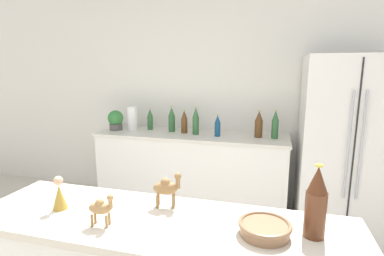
{
  "coord_description": "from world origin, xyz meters",
  "views": [
    {
      "loc": [
        0.63,
        -0.77,
        1.59
      ],
      "look_at": [
        0.04,
        1.37,
        1.16
      ],
      "focal_mm": 28.0,
      "sensor_mm": 36.0,
      "label": 1
    }
  ],
  "objects_px": {
    "back_bottle_3": "(184,122)",
    "fruit_bowl": "(265,228)",
    "back_bottle_2": "(218,126)",
    "wine_bottle": "(316,203)",
    "potted_plant": "(116,120)",
    "back_bottle_0": "(150,119)",
    "back_bottle_6": "(275,125)",
    "wise_man_figurine_crimson": "(59,195)",
    "back_bottle_4": "(259,124)",
    "refrigerator": "(345,146)",
    "paper_towel_roll": "(132,118)",
    "camel_figurine": "(167,187)",
    "back_bottle_5": "(196,121)",
    "back_bottle_1": "(172,119)",
    "camel_figurine_second": "(101,207)"
  },
  "relations": [
    {
      "from": "refrigerator",
      "to": "potted_plant",
      "type": "height_order",
      "value": "refrigerator"
    },
    {
      "from": "wine_bottle",
      "to": "camel_figurine",
      "type": "xyz_separation_m",
      "value": [
        -0.64,
        0.09,
        -0.04
      ]
    },
    {
      "from": "refrigerator",
      "to": "paper_towel_roll",
      "type": "bearing_deg",
      "value": 178.45
    },
    {
      "from": "back_bottle_0",
      "to": "camel_figurine",
      "type": "relative_size",
      "value": 1.53
    },
    {
      "from": "refrigerator",
      "to": "paper_towel_roll",
      "type": "xyz_separation_m",
      "value": [
        -2.29,
        0.06,
        0.16
      ]
    },
    {
      "from": "back_bottle_4",
      "to": "fruit_bowl",
      "type": "xyz_separation_m",
      "value": [
        0.13,
        -2.07,
        -0.04
      ]
    },
    {
      "from": "wine_bottle",
      "to": "back_bottle_1",
      "type": "bearing_deg",
      "value": 122.29
    },
    {
      "from": "back_bottle_2",
      "to": "back_bottle_4",
      "type": "xyz_separation_m",
      "value": [
        0.43,
        0.07,
        0.02
      ]
    },
    {
      "from": "back_bottle_0",
      "to": "back_bottle_5",
      "type": "distance_m",
      "value": 0.61
    },
    {
      "from": "back_bottle_3",
      "to": "camel_figurine_second",
      "type": "bearing_deg",
      "value": -82.18
    },
    {
      "from": "back_bottle_5",
      "to": "back_bottle_6",
      "type": "bearing_deg",
      "value": 1.61
    },
    {
      "from": "paper_towel_roll",
      "to": "back_bottle_6",
      "type": "bearing_deg",
      "value": -0.2
    },
    {
      "from": "back_bottle_4",
      "to": "back_bottle_0",
      "type": "bearing_deg",
      "value": 176.24
    },
    {
      "from": "potted_plant",
      "to": "back_bottle_4",
      "type": "distance_m",
      "value": 1.66
    },
    {
      "from": "back_bottle_2",
      "to": "back_bottle_3",
      "type": "relative_size",
      "value": 0.9
    },
    {
      "from": "camel_figurine_second",
      "to": "back_bottle_2",
      "type": "bearing_deg",
      "value": 87.41
    },
    {
      "from": "back_bottle_6",
      "to": "wise_man_figurine_crimson",
      "type": "xyz_separation_m",
      "value": [
        -0.96,
        -2.07,
        -0.01
      ]
    },
    {
      "from": "back_bottle_4",
      "to": "fruit_bowl",
      "type": "height_order",
      "value": "back_bottle_4"
    },
    {
      "from": "paper_towel_roll",
      "to": "back_bottle_5",
      "type": "bearing_deg",
      "value": -2.16
    },
    {
      "from": "refrigerator",
      "to": "potted_plant",
      "type": "bearing_deg",
      "value": 179.34
    },
    {
      "from": "back_bottle_5",
      "to": "fruit_bowl",
      "type": "bearing_deg",
      "value": -68.18
    },
    {
      "from": "back_bottle_0",
      "to": "fruit_bowl",
      "type": "relative_size",
      "value": 1.23
    },
    {
      "from": "back_bottle_6",
      "to": "wise_man_figurine_crimson",
      "type": "distance_m",
      "value": 2.28
    },
    {
      "from": "potted_plant",
      "to": "wine_bottle",
      "type": "distance_m",
      "value": 2.8
    },
    {
      "from": "back_bottle_3",
      "to": "camel_figurine_second",
      "type": "height_order",
      "value": "back_bottle_3"
    },
    {
      "from": "back_bottle_0",
      "to": "potted_plant",
      "type": "bearing_deg",
      "value": -161.52
    },
    {
      "from": "back_bottle_3",
      "to": "fruit_bowl",
      "type": "bearing_deg",
      "value": -65.19
    },
    {
      "from": "potted_plant",
      "to": "back_bottle_0",
      "type": "relative_size",
      "value": 0.9
    },
    {
      "from": "camel_figurine",
      "to": "back_bottle_2",
      "type": "bearing_deg",
      "value": 93.24
    },
    {
      "from": "back_bottle_3",
      "to": "fruit_bowl",
      "type": "relative_size",
      "value": 1.27
    },
    {
      "from": "back_bottle_2",
      "to": "back_bottle_5",
      "type": "relative_size",
      "value": 0.77
    },
    {
      "from": "camel_figurine",
      "to": "refrigerator",
      "type": "bearing_deg",
      "value": 58.27
    },
    {
      "from": "back_bottle_5",
      "to": "fruit_bowl",
      "type": "distance_m",
      "value": 2.18
    },
    {
      "from": "camel_figurine_second",
      "to": "back_bottle_6",
      "type": "bearing_deg",
      "value": 72.25
    },
    {
      "from": "back_bottle_6",
      "to": "fruit_bowl",
      "type": "xyz_separation_m",
      "value": [
        -0.03,
        -2.05,
        -0.05
      ]
    },
    {
      "from": "paper_towel_roll",
      "to": "back_bottle_4",
      "type": "height_order",
      "value": "back_bottle_4"
    },
    {
      "from": "back_bottle_4",
      "to": "wine_bottle",
      "type": "distance_m",
      "value": 2.05
    },
    {
      "from": "back_bottle_3",
      "to": "wise_man_figurine_crimson",
      "type": "xyz_separation_m",
      "value": [
        0.02,
        -2.09,
        0.01
      ]
    },
    {
      "from": "back_bottle_6",
      "to": "fruit_bowl",
      "type": "distance_m",
      "value": 2.05
    },
    {
      "from": "potted_plant",
      "to": "wine_bottle",
      "type": "height_order",
      "value": "wine_bottle"
    },
    {
      "from": "paper_towel_roll",
      "to": "back_bottle_5",
      "type": "distance_m",
      "value": 0.78
    },
    {
      "from": "paper_towel_roll",
      "to": "fruit_bowl",
      "type": "bearing_deg",
      "value": -52.26
    },
    {
      "from": "wine_bottle",
      "to": "camel_figurine",
      "type": "height_order",
      "value": "wine_bottle"
    },
    {
      "from": "back_bottle_6",
      "to": "camel_figurine",
      "type": "bearing_deg",
      "value": -104.33
    },
    {
      "from": "back_bottle_2",
      "to": "wine_bottle",
      "type": "bearing_deg",
      "value": -69.09
    },
    {
      "from": "potted_plant",
      "to": "back_bottle_3",
      "type": "distance_m",
      "value": 0.84
    },
    {
      "from": "fruit_bowl",
      "to": "back_bottle_1",
      "type": "bearing_deg",
      "value": 117.99
    },
    {
      "from": "back_bottle_1",
      "to": "back_bottle_4",
      "type": "bearing_deg",
      "value": -2.18
    },
    {
      "from": "back_bottle_0",
      "to": "back_bottle_1",
      "type": "xyz_separation_m",
      "value": [
        0.29,
        -0.05,
        0.02
      ]
    },
    {
      "from": "camel_figurine_second",
      "to": "wise_man_figurine_crimson",
      "type": "distance_m",
      "value": 0.29
    }
  ]
}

